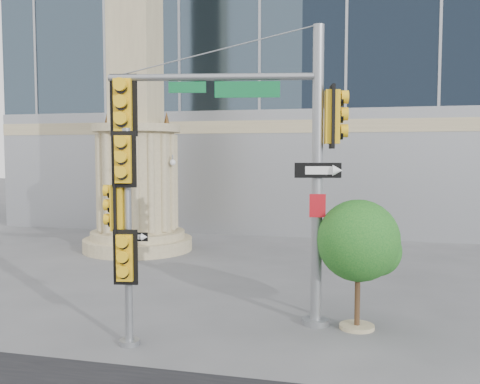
# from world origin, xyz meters

# --- Properties ---
(ground) EXTENTS (120.00, 120.00, 0.00)m
(ground) POSITION_xyz_m (0.00, 0.00, 0.00)
(ground) COLOR #545456
(ground) RESTS_ON ground
(monument) EXTENTS (4.40, 4.40, 16.60)m
(monument) POSITION_xyz_m (-6.00, 9.00, 5.52)
(monument) COLOR tan
(monument) RESTS_ON ground
(main_signal_pole) EXTENTS (5.27, 1.44, 6.84)m
(main_signal_pole) POSITION_xyz_m (0.84, 1.03, 4.24)
(main_signal_pole) COLOR slate
(main_signal_pole) RESTS_ON ground
(secondary_signal_pole) EXTENTS (0.82, 0.59, 4.48)m
(secondary_signal_pole) POSITION_xyz_m (-1.59, -1.11, 2.63)
(secondary_signal_pole) COLOR slate
(secondary_signal_pole) RESTS_ON ground
(street_tree) EXTENTS (1.89, 1.85, 2.94)m
(street_tree) POSITION_xyz_m (3.03, 1.21, 1.94)
(street_tree) COLOR tan
(street_tree) RESTS_ON ground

